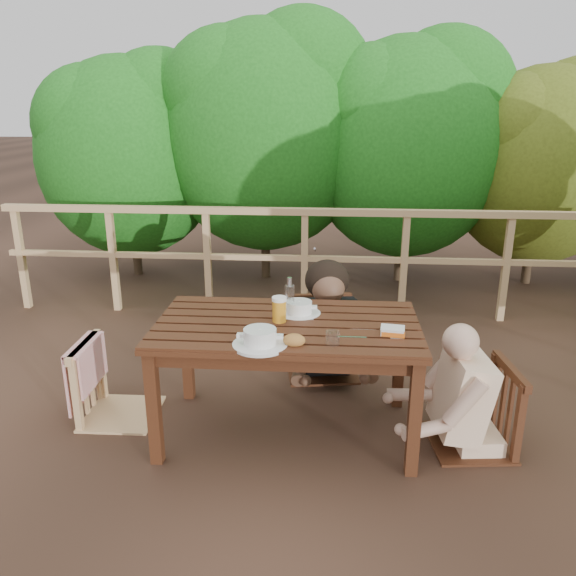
# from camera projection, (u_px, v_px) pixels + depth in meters

# --- Properties ---
(ground) EXTENTS (60.00, 60.00, 0.00)m
(ground) POSITION_uv_depth(u_px,v_px,m) (287.00, 431.00, 3.46)
(ground) COLOR #482E20
(ground) RESTS_ON ground
(table) EXTENTS (1.50, 0.85, 0.69)m
(table) POSITION_uv_depth(u_px,v_px,m) (287.00, 379.00, 3.36)
(table) COLOR #371B0E
(table) RESTS_ON ground
(chair_left) EXTENTS (0.47, 0.47, 0.93)m
(chair_left) POSITION_uv_depth(u_px,v_px,m) (116.00, 348.00, 3.50)
(chair_left) COLOR tan
(chair_left) RESTS_ON ground
(chair_far) EXTENTS (0.57, 0.57, 1.01)m
(chair_far) POSITION_uv_depth(u_px,v_px,m) (323.00, 308.00, 4.08)
(chair_far) COLOR #371B0E
(chair_far) RESTS_ON ground
(chair_right) EXTENTS (0.51, 0.51, 0.93)m
(chair_right) POSITION_uv_depth(u_px,v_px,m) (476.00, 372.00, 3.19)
(chair_right) COLOR #371B0E
(chair_right) RESTS_ON ground
(woman) EXTENTS (0.65, 0.75, 1.36)m
(woman) POSITION_uv_depth(u_px,v_px,m) (323.00, 283.00, 4.04)
(woman) COLOR black
(woman) RESTS_ON ground
(diner_right) EXTENTS (0.66, 0.56, 1.24)m
(diner_right) POSITION_uv_depth(u_px,v_px,m) (484.00, 347.00, 3.14)
(diner_right) COLOR beige
(diner_right) RESTS_ON ground
(railing) EXTENTS (5.60, 0.10, 1.01)m
(railing) POSITION_uv_depth(u_px,v_px,m) (305.00, 263.00, 5.20)
(railing) COLOR tan
(railing) RESTS_ON ground
(hedge_row) EXTENTS (6.60, 1.60, 3.80)m
(hedge_row) POSITION_uv_depth(u_px,v_px,m) (350.00, 103.00, 5.88)
(hedge_row) COLOR #195C16
(hedge_row) RESTS_ON ground
(soup_near) EXTENTS (0.29, 0.29, 0.10)m
(soup_near) POSITION_uv_depth(u_px,v_px,m) (260.00, 338.00, 2.95)
(soup_near) COLOR white
(soup_near) RESTS_ON table
(soup_far) EXTENTS (0.26, 0.26, 0.09)m
(soup_far) POSITION_uv_depth(u_px,v_px,m) (299.00, 308.00, 3.39)
(soup_far) COLOR silver
(soup_far) RESTS_ON table
(bread_roll) EXTENTS (0.12, 0.09, 0.07)m
(bread_roll) POSITION_uv_depth(u_px,v_px,m) (294.00, 340.00, 2.95)
(bread_roll) COLOR #AF793D
(bread_roll) RESTS_ON table
(beer_glass) EXTENTS (0.08, 0.08, 0.16)m
(beer_glass) POSITION_uv_depth(u_px,v_px,m) (279.00, 310.00, 3.24)
(beer_glass) COLOR gold
(beer_glass) RESTS_ON table
(bottle) EXTENTS (0.06, 0.06, 0.24)m
(bottle) POSITION_uv_depth(u_px,v_px,m) (290.00, 297.00, 3.34)
(bottle) COLOR silver
(bottle) RESTS_ON table
(tumbler) EXTENTS (0.07, 0.07, 0.08)m
(tumbler) POSITION_uv_depth(u_px,v_px,m) (333.00, 339.00, 2.95)
(tumbler) COLOR silver
(tumbler) RESTS_ON table
(butter_tub) EXTENTS (0.14, 0.11, 0.06)m
(butter_tub) POSITION_uv_depth(u_px,v_px,m) (392.00, 332.00, 3.08)
(butter_tub) COLOR white
(butter_tub) RESTS_ON table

